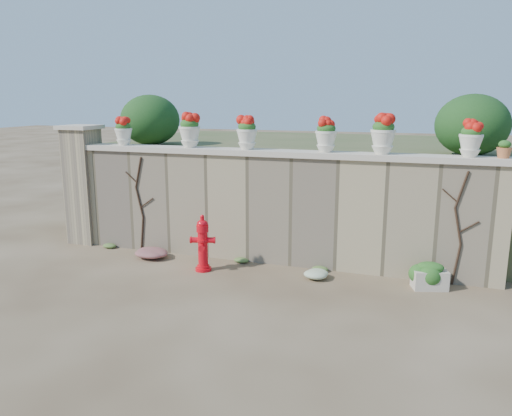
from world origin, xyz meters
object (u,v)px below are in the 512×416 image
(planter_box, at_px, (430,276))
(urn_pot_0, at_px, (123,132))
(terracotta_pot, at_px, (504,150))
(fire_hydrant, at_px, (203,243))

(planter_box, relative_size, urn_pot_0, 1.12)
(planter_box, xyz_separation_m, terracotta_pot, (0.96, 0.53, 2.02))
(urn_pot_0, xyz_separation_m, terracotta_pot, (6.91, -0.00, -0.14))
(fire_hydrant, distance_m, urn_pot_0, 2.96)
(planter_box, bearing_deg, fire_hydrant, 168.71)
(terracotta_pot, bearing_deg, urn_pot_0, 180.00)
(planter_box, relative_size, terracotta_pot, 2.23)
(urn_pot_0, distance_m, terracotta_pot, 6.91)
(fire_hydrant, xyz_separation_m, terracotta_pot, (4.80, 0.92, 1.71))
(fire_hydrant, relative_size, planter_box, 1.67)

